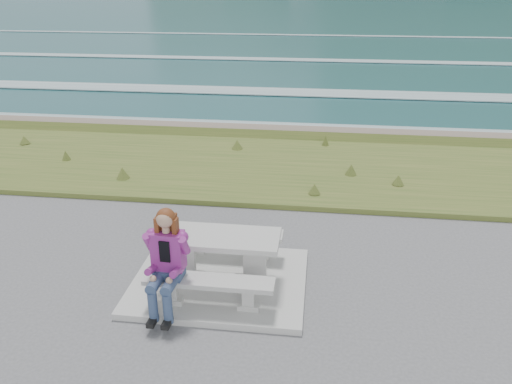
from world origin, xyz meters
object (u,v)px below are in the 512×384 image
seated_woman (166,276)px  picnic_table (219,245)px  bench_landward (209,285)px  bench_seaward (228,237)px

seated_woman → picnic_table: bearing=59.8°
bench_landward → bench_seaward: same height
bench_landward → seated_woman: seated_woman is taller
picnic_table → bench_seaward: picnic_table is taller
picnic_table → bench_seaward: 0.74m
bench_seaward → seated_woman: 1.65m
bench_landward → seated_woman: 0.60m
seated_woman → bench_landward: bearing=17.3°
bench_landward → seated_woman: (-0.56, -0.14, 0.19)m
bench_seaward → bench_landward: bearing=-90.0°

